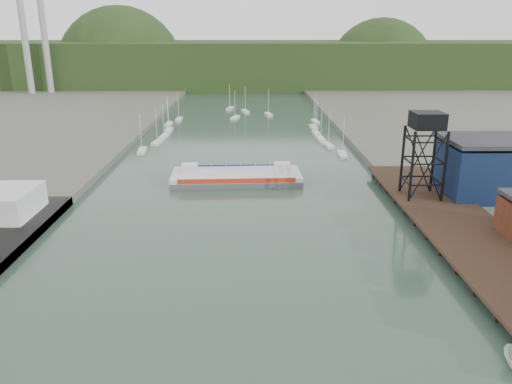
{
  "coord_description": "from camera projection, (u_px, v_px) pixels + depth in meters",
  "views": [
    {
      "loc": [
        2.58,
        -32.15,
        32.11
      ],
      "look_at": [
        3.65,
        54.94,
        4.0
      ],
      "focal_mm": 35.0,
      "sensor_mm": 36.0,
      "label": 1
    }
  ],
  "objects": [
    {
      "name": "smokestacks",
      "position": [
        34.0,
        36.0,
        251.22
      ],
      "size": [
        11.2,
        8.2,
        60.0
      ],
      "color": "#9C9D97",
      "rests_on": "ground"
    },
    {
      "name": "marina_sailboats",
      "position": [
        243.0,
        128.0,
        172.08
      ],
      "size": [
        57.71,
        92.65,
        0.9
      ],
      "color": "silver",
      "rests_on": "ground"
    },
    {
      "name": "blue_shed",
      "position": [
        496.0,
        168.0,
        95.93
      ],
      "size": [
        20.5,
        14.5,
        11.3
      ],
      "color": "#0C1636",
      "rests_on": "east_land"
    },
    {
      "name": "lift_tower",
      "position": [
        427.0,
        126.0,
        91.21
      ],
      "size": [
        6.5,
        6.5,
        16.0
      ],
      "color": "black",
      "rests_on": "east_pier"
    },
    {
      "name": "east_pier",
      "position": [
        457.0,
        222.0,
        83.09
      ],
      "size": [
        14.0,
        70.0,
        2.45
      ],
      "color": "black",
      "rests_on": "ground"
    },
    {
      "name": "distant_hills",
      "position": [
        240.0,
        66.0,
        323.95
      ],
      "size": [
        500.0,
        120.0,
        80.0
      ],
      "color": "#1F3216",
      "rests_on": "ground"
    },
    {
      "name": "chain_ferry",
      "position": [
        236.0,
        176.0,
        111.58
      ],
      "size": [
        29.04,
        12.77,
        4.12
      ],
      "rotation": [
        0.0,
        0.0,
        0.04
      ],
      "color": "#555557",
      "rests_on": "ground"
    }
  ]
}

